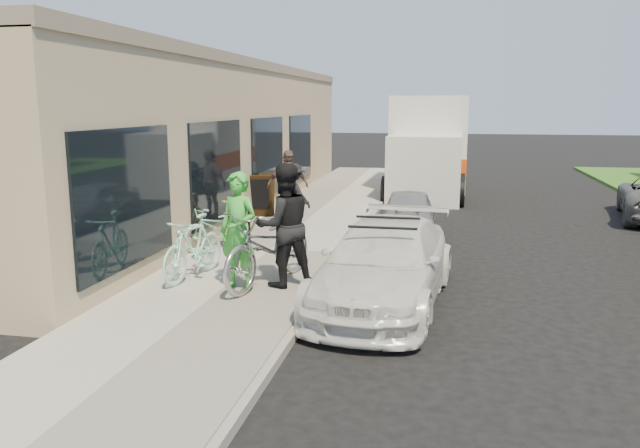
{
  "coord_description": "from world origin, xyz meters",
  "views": [
    {
      "loc": [
        1.46,
        -8.95,
        3.05
      ],
      "look_at": [
        -0.62,
        1.26,
        1.05
      ],
      "focal_mm": 35.0,
      "sensor_mm": 36.0,
      "label": 1
    }
  ],
  "objects_px": {
    "cruiser_bike_a": "(193,247)",
    "sedan_white": "(385,264)",
    "sandwich_board": "(260,195)",
    "man_standing": "(284,225)",
    "cruiser_bike_b": "(217,226)",
    "cruiser_bike_c": "(238,219)",
    "bike_rack": "(242,220)",
    "moving_truck": "(429,150)",
    "bystander_a": "(293,195)",
    "bystander_b": "(288,186)",
    "woman_rider": "(238,231)",
    "sedan_silver": "(408,214)",
    "tandem_bike": "(270,247)"
  },
  "relations": [
    {
      "from": "woman_rider",
      "to": "bystander_b",
      "type": "relative_size",
      "value": 1.04
    },
    {
      "from": "cruiser_bike_b",
      "to": "bystander_a",
      "type": "distance_m",
      "value": 2.79
    },
    {
      "from": "sedan_white",
      "to": "sedan_silver",
      "type": "xyz_separation_m",
      "value": [
        0.04,
        5.12,
        -0.09
      ]
    },
    {
      "from": "man_standing",
      "to": "cruiser_bike_c",
      "type": "xyz_separation_m",
      "value": [
        -1.83,
        3.07,
        -0.51
      ]
    },
    {
      "from": "bike_rack",
      "to": "sedan_silver",
      "type": "relative_size",
      "value": 0.26
    },
    {
      "from": "cruiser_bike_c",
      "to": "bystander_a",
      "type": "bearing_deg",
      "value": 71.17
    },
    {
      "from": "sedan_white",
      "to": "bystander_b",
      "type": "relative_size",
      "value": 2.52
    },
    {
      "from": "sandwich_board",
      "to": "bystander_b",
      "type": "distance_m",
      "value": 1.11
    },
    {
      "from": "bystander_b",
      "to": "bystander_a",
      "type": "bearing_deg",
      "value": -92.58
    },
    {
      "from": "sandwich_board",
      "to": "cruiser_bike_c",
      "type": "height_order",
      "value": "sandwich_board"
    },
    {
      "from": "cruiser_bike_b",
      "to": "bystander_b",
      "type": "height_order",
      "value": "bystander_b"
    },
    {
      "from": "woman_rider",
      "to": "bystander_b",
      "type": "xyz_separation_m",
      "value": [
        -0.72,
        5.91,
        -0.04
      ]
    },
    {
      "from": "moving_truck",
      "to": "cruiser_bike_b",
      "type": "height_order",
      "value": "moving_truck"
    },
    {
      "from": "sedan_white",
      "to": "sedan_silver",
      "type": "bearing_deg",
      "value": 95.25
    },
    {
      "from": "cruiser_bike_c",
      "to": "sandwich_board",
      "type": "bearing_deg",
      "value": 100.7
    },
    {
      "from": "sedan_silver",
      "to": "bystander_a",
      "type": "distance_m",
      "value": 2.79
    },
    {
      "from": "sedan_silver",
      "to": "cruiser_bike_b",
      "type": "height_order",
      "value": "sedan_silver"
    },
    {
      "from": "moving_truck",
      "to": "bystander_a",
      "type": "xyz_separation_m",
      "value": [
        -2.99,
        -7.99,
        -0.57
      ]
    },
    {
      "from": "cruiser_bike_a",
      "to": "bystander_a",
      "type": "height_order",
      "value": "bystander_a"
    },
    {
      "from": "cruiser_bike_b",
      "to": "bystander_b",
      "type": "bearing_deg",
      "value": 107.94
    },
    {
      "from": "bystander_a",
      "to": "bike_rack",
      "type": "bearing_deg",
      "value": 101.14
    },
    {
      "from": "moving_truck",
      "to": "tandem_bike",
      "type": "height_order",
      "value": "moving_truck"
    },
    {
      "from": "sandwich_board",
      "to": "man_standing",
      "type": "height_order",
      "value": "man_standing"
    },
    {
      "from": "sedan_white",
      "to": "cruiser_bike_b",
      "type": "distance_m",
      "value": 4.49
    },
    {
      "from": "bike_rack",
      "to": "bystander_b",
      "type": "height_order",
      "value": "bystander_b"
    },
    {
      "from": "moving_truck",
      "to": "bystander_b",
      "type": "relative_size",
      "value": 3.81
    },
    {
      "from": "moving_truck",
      "to": "bystander_b",
      "type": "bearing_deg",
      "value": -112.66
    },
    {
      "from": "cruiser_bike_b",
      "to": "cruiser_bike_c",
      "type": "height_order",
      "value": "cruiser_bike_c"
    },
    {
      "from": "bike_rack",
      "to": "cruiser_bike_c",
      "type": "bearing_deg",
      "value": 133.97
    },
    {
      "from": "moving_truck",
      "to": "cruiser_bike_a",
      "type": "height_order",
      "value": "moving_truck"
    },
    {
      "from": "cruiser_bike_a",
      "to": "bystander_b",
      "type": "relative_size",
      "value": 0.98
    },
    {
      "from": "cruiser_bike_c",
      "to": "bystander_b",
      "type": "xyz_separation_m",
      "value": [
        0.46,
        2.5,
        0.41
      ]
    },
    {
      "from": "cruiser_bike_c",
      "to": "bystander_a",
      "type": "relative_size",
      "value": 1.07
    },
    {
      "from": "cruiser_bike_a",
      "to": "cruiser_bike_c",
      "type": "relative_size",
      "value": 1.08
    },
    {
      "from": "cruiser_bike_c",
      "to": "bystander_a",
      "type": "distance_m",
      "value": 2.06
    },
    {
      "from": "cruiser_bike_a",
      "to": "sedan_white",
      "type": "bearing_deg",
      "value": 4.79
    },
    {
      "from": "bike_rack",
      "to": "woman_rider",
      "type": "xyz_separation_m",
      "value": [
        1.05,
        -3.29,
        0.44
      ]
    },
    {
      "from": "bystander_a",
      "to": "cruiser_bike_b",
      "type": "bearing_deg",
      "value": 98.0
    },
    {
      "from": "bike_rack",
      "to": "bystander_b",
      "type": "xyz_separation_m",
      "value": [
        0.34,
        2.62,
        0.4
      ]
    },
    {
      "from": "bystander_a",
      "to": "moving_truck",
      "type": "bearing_deg",
      "value": -82.14
    },
    {
      "from": "bystander_b",
      "to": "sedan_silver",
      "type": "bearing_deg",
      "value": -40.32
    },
    {
      "from": "tandem_bike",
      "to": "cruiser_bike_b",
      "type": "relative_size",
      "value": 1.42
    },
    {
      "from": "moving_truck",
      "to": "man_standing",
      "type": "distance_m",
      "value": 13.1
    },
    {
      "from": "bike_rack",
      "to": "moving_truck",
      "type": "bearing_deg",
      "value": 70.13
    },
    {
      "from": "sandwich_board",
      "to": "man_standing",
      "type": "distance_m",
      "value": 6.55
    },
    {
      "from": "bystander_a",
      "to": "tandem_bike",
      "type": "bearing_deg",
      "value": 127.88
    },
    {
      "from": "woman_rider",
      "to": "bystander_b",
      "type": "bearing_deg",
      "value": 118.46
    },
    {
      "from": "woman_rider",
      "to": "cruiser_bike_c",
      "type": "bearing_deg",
      "value": 130.58
    },
    {
      "from": "sedan_white",
      "to": "cruiser_bike_a",
      "type": "xyz_separation_m",
      "value": [
        -3.27,
        0.31,
        0.05
      ]
    },
    {
      "from": "woman_rider",
      "to": "cruiser_bike_c",
      "type": "height_order",
      "value": "woman_rider"
    }
  ]
}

